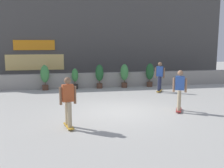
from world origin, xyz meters
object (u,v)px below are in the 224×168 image
Objects in this scene: potted_plant_0 at (45,76)px; potted_plant_3 at (124,74)px; potted_plant_2 at (99,75)px; potted_plant_4 at (150,73)px; skater_far_right at (68,100)px; potted_plant_1 at (75,78)px; skater_by_wall_left at (180,89)px; skater_far_left at (160,75)px.

potted_plant_0 reaches higher than potted_plant_3.
potted_plant_2 is 1.00× the size of potted_plant_3.
potted_plant_4 is (3.22, -0.00, 0.02)m from potted_plant_2.
potted_plant_4 reaches higher than potted_plant_2.
skater_far_right is (1.18, -7.30, 0.08)m from potted_plant_0.
potted_plant_0 reaches higher than potted_plant_1.
skater_by_wall_left is (4.50, 1.28, 0.00)m from skater_far_right.
potted_plant_0 is 0.88× the size of skater_far_right.
potted_plant_1 is at bearing 0.00° from potted_plant_0.
potted_plant_1 is at bearing 180.00° from potted_plant_3.
potted_plant_0 is 0.88× the size of skater_far_left.
potted_plant_2 reaches higher than potted_plant_3.
skater_far_left is (3.19, -1.81, 0.09)m from potted_plant_2.
skater_by_wall_left reaches higher than potted_plant_1.
skater_far_right reaches higher than potted_plant_0.
skater_far_left is (1.63, -1.81, 0.10)m from potted_plant_3.
potted_plant_3 is at bearing 63.60° from skater_far_right.
potted_plant_1 is at bearing 85.53° from skater_far_right.
skater_far_left and skater_far_right have the same top height.
skater_by_wall_left reaches higher than potted_plant_3.
skater_far_right reaches higher than potted_plant_2.
potted_plant_1 is (1.75, 0.00, -0.18)m from potted_plant_0.
potted_plant_4 is at bearing 0.00° from potted_plant_0.
skater_far_right is 1.00× the size of skater_by_wall_left.
potted_plant_2 is (1.49, 0.00, 0.17)m from potted_plant_1.
skater_far_left reaches higher than potted_plant_0.
potted_plant_1 is 4.71m from potted_plant_4.
skater_far_right is at bearing -125.88° from potted_plant_4.
potted_plant_1 is 1.50m from potted_plant_2.
skater_far_left is at bearing -48.01° from potted_plant_3.
skater_far_right is (-2.06, -7.30, 0.09)m from potted_plant_2.
potted_plant_3 is 6.08m from skater_by_wall_left.
skater_by_wall_left reaches higher than potted_plant_0.
potted_plant_1 is 0.74× the size of skater_far_right.
skater_far_right reaches higher than potted_plant_1.
potted_plant_4 is 0.88× the size of skater_by_wall_left.
potted_plant_4 reaches higher than potted_plant_1.
skater_by_wall_left is at bearing -81.73° from potted_plant_3.
potted_plant_1 is 0.74× the size of skater_far_left.
skater_by_wall_left is at bearing -46.65° from potted_plant_0.
skater_far_left is at bearing -21.12° from potted_plant_1.
potted_plant_0 is 8.27m from skater_by_wall_left.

